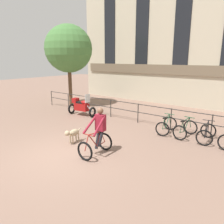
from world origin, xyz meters
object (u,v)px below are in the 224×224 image
dog (73,133)px  parked_bicycle_mid_left (185,129)px  parked_bicycle_near_lamp (166,126)px  cyclist_with_bike (98,134)px  parked_bicycle_mid_right (206,133)px  parked_motorcycle (81,106)px

dog → parked_bicycle_mid_left: (3.39, 3.54, -0.07)m
parked_bicycle_near_lamp → parked_bicycle_mid_left: 0.89m
cyclist_with_bike → parked_bicycle_mid_right: 4.62m
dog → parked_motorcycle: size_ratio=0.52×
parked_bicycle_near_lamp → parked_bicycle_mid_left: (0.89, 0.00, -0.00)m
dog → parked_bicycle_mid_left: 4.90m
parked_motorcycle → parked_bicycle_mid_left: bearing=-94.4°
cyclist_with_bike → parked_motorcycle: bearing=139.9°
parked_motorcycle → parked_bicycle_near_lamp: size_ratio=1.56×
parked_bicycle_near_lamp → parked_bicycle_mid_right: size_ratio=0.98×
cyclist_with_bike → parked_bicycle_mid_left: bearing=61.1°
dog → parked_bicycle_mid_right: 5.55m
parked_bicycle_mid_left → parked_bicycle_mid_right: same height
cyclist_with_bike → parked_bicycle_near_lamp: size_ratio=1.46×
parked_bicycle_mid_left → parked_bicycle_mid_right: bearing=-174.2°
parked_bicycle_near_lamp → parked_bicycle_mid_left: size_ratio=0.99×
parked_motorcycle → parked_bicycle_mid_right: 7.25m
dog → parked_bicycle_mid_left: bearing=43.6°
parked_motorcycle → parked_bicycle_near_lamp: (5.47, 0.13, -0.20)m
cyclist_with_bike → parked_motorcycle: size_ratio=0.94×
parked_bicycle_mid_left → parked_bicycle_mid_right: 0.89m
cyclist_with_bike → parked_bicycle_mid_left: 4.15m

